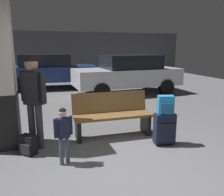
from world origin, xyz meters
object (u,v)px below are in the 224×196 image
at_px(child, 63,130).
at_px(parked_car_near, 128,73).
at_px(suitcase, 165,128).
at_px(parked_car_far, 49,70).
at_px(bench, 112,115).
at_px(adult, 33,93).
at_px(backpack_dark_floor, 28,145).
at_px(backpack_bright, 166,105).

xyz_separation_m(child, parked_car_near, (3.05, 5.01, 0.24)).
relative_size(suitcase, parked_car_near, 0.14).
height_order(child, parked_car_far, parked_car_far).
distance_m(bench, parked_car_far, 6.40).
xyz_separation_m(adult, parked_car_far, (0.58, 6.47, -0.22)).
distance_m(child, backpack_dark_floor, 0.86).
bearing_deg(adult, bench, 5.35).
height_order(bench, suitcase, bench).
relative_size(suitcase, child, 0.66).
height_order(backpack_bright, adult, adult).
relative_size(suitcase, adult, 0.36).
bearing_deg(adult, backpack_dark_floor, -117.90).
relative_size(child, parked_car_near, 0.22).
height_order(adult, parked_car_near, adult).
distance_m(child, parked_car_near, 5.87).
bearing_deg(child, bench, 40.55).
bearing_deg(backpack_bright, suitcase, 17.18).
relative_size(parked_car_far, parked_car_near, 1.01).
xyz_separation_m(suitcase, backpack_dark_floor, (-2.42, 0.36, -0.15)).
bearing_deg(backpack_dark_floor, parked_car_far, 83.90).
xyz_separation_m(suitcase, backpack_bright, (-0.00, -0.00, 0.45)).
bearing_deg(bench, parked_car_far, 98.27).
height_order(child, backpack_dark_floor, child).
distance_m(adult, parked_car_far, 6.50).
xyz_separation_m(suitcase, adult, (-2.28, 0.62, 0.70)).
relative_size(bench, adult, 0.97).
height_order(suitcase, backpack_bright, backpack_bright).
height_order(suitcase, parked_car_near, parked_car_near).
xyz_separation_m(bench, child, (-1.09, -0.93, 0.12)).
height_order(backpack_bright, backpack_dark_floor, backpack_bright).
bearing_deg(parked_car_far, parked_car_near, -37.95).
distance_m(bench, backpack_dark_floor, 1.71).
relative_size(bench, suitcase, 2.67).
relative_size(child, parked_car_far, 0.22).
distance_m(adult, parked_car_near, 5.46).
distance_m(parked_car_far, parked_car_near, 3.66).
height_order(suitcase, backpack_dark_floor, suitcase).
height_order(adult, parked_car_far, adult).
xyz_separation_m(backpack_bright, backpack_dark_floor, (-2.42, 0.36, -0.60)).
distance_m(backpack_dark_floor, parked_car_far, 6.80).
xyz_separation_m(adult, parked_car_near, (3.46, 4.22, -0.22)).
bearing_deg(backpack_dark_floor, parked_car_near, 51.20).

